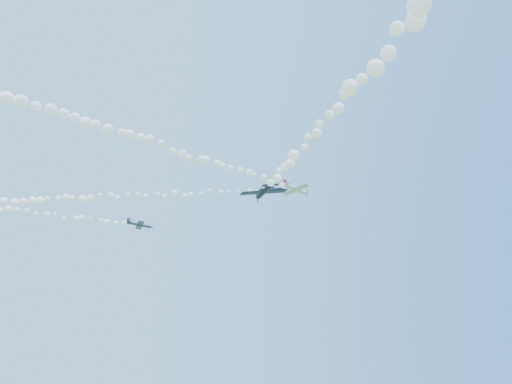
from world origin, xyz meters
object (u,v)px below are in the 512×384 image
object	(u,v)px
plane_navy	(271,190)
plane_grey	(140,225)
plane_black	(264,191)
plane_white	(296,189)

from	to	relation	value
plane_navy	plane_grey	xyz separation A→B (m)	(-29.68, 3.51, -10.62)
plane_navy	plane_grey	world-z (taller)	plane_navy
plane_black	plane_white	bearing A→B (deg)	-34.86
plane_white	plane_black	bearing A→B (deg)	-143.78
plane_white	plane_black	distance (m)	29.61
plane_white	plane_grey	world-z (taller)	plane_white
plane_navy	plane_black	bearing A→B (deg)	-89.47
plane_grey	plane_black	xyz separation A→B (m)	(18.84, -32.68, -3.59)
plane_white	plane_navy	size ratio (longest dim) A/B	1.17
plane_navy	plane_black	world-z (taller)	plane_navy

